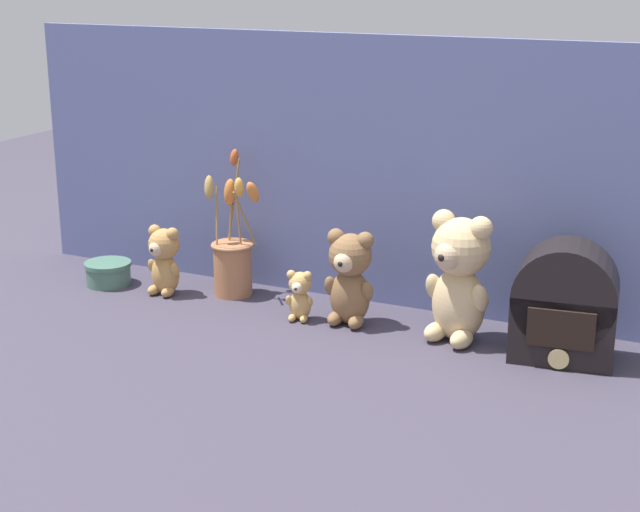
{
  "coord_description": "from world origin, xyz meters",
  "views": [
    {
      "loc": [
        0.79,
        -1.65,
        0.69
      ],
      "look_at": [
        0.0,
        0.02,
        0.13
      ],
      "focal_mm": 55.0,
      "sensor_mm": 36.0,
      "label": 1
    }
  ],
  "objects_px": {
    "teddy_bear_medium": "(350,276)",
    "flower_vase": "(233,257)",
    "teddy_bear_large": "(459,275)",
    "teddy_bear_tiny": "(299,295)",
    "teddy_bear_small": "(164,259)",
    "vintage_radio": "(565,306)",
    "decorative_tin_tall": "(108,273)"
  },
  "relations": [
    {
      "from": "teddy_bear_large",
      "to": "flower_vase",
      "type": "distance_m",
      "value": 0.52
    },
    {
      "from": "teddy_bear_medium",
      "to": "teddy_bear_tiny",
      "type": "bearing_deg",
      "value": -166.18
    },
    {
      "from": "teddy_bear_small",
      "to": "teddy_bear_tiny",
      "type": "height_order",
      "value": "teddy_bear_small"
    },
    {
      "from": "teddy_bear_tiny",
      "to": "flower_vase",
      "type": "xyz_separation_m",
      "value": [
        -0.2,
        0.08,
        0.03
      ]
    },
    {
      "from": "flower_vase",
      "to": "decorative_tin_tall",
      "type": "xyz_separation_m",
      "value": [
        -0.29,
        -0.06,
        -0.06
      ]
    },
    {
      "from": "vintage_radio",
      "to": "flower_vase",
      "type": "bearing_deg",
      "value": 175.75
    },
    {
      "from": "teddy_bear_small",
      "to": "vintage_radio",
      "type": "xyz_separation_m",
      "value": [
        0.85,
        0.01,
        0.02
      ]
    },
    {
      "from": "teddy_bear_large",
      "to": "flower_vase",
      "type": "relative_size",
      "value": 0.8
    },
    {
      "from": "teddy_bear_medium",
      "to": "vintage_radio",
      "type": "height_order",
      "value": "vintage_radio"
    },
    {
      "from": "flower_vase",
      "to": "decorative_tin_tall",
      "type": "height_order",
      "value": "flower_vase"
    },
    {
      "from": "teddy_bear_large",
      "to": "decorative_tin_tall",
      "type": "xyz_separation_m",
      "value": [
        -0.8,
        -0.01,
        -0.1
      ]
    },
    {
      "from": "teddy_bear_large",
      "to": "teddy_bear_medium",
      "type": "height_order",
      "value": "teddy_bear_large"
    },
    {
      "from": "teddy_bear_large",
      "to": "teddy_bear_small",
      "type": "distance_m",
      "value": 0.65
    },
    {
      "from": "teddy_bear_small",
      "to": "teddy_bear_tiny",
      "type": "xyz_separation_m",
      "value": [
        0.33,
        -0.02,
        -0.02
      ]
    },
    {
      "from": "vintage_radio",
      "to": "decorative_tin_tall",
      "type": "xyz_separation_m",
      "value": [
        -1.0,
        -0.01,
        -0.07
      ]
    },
    {
      "from": "flower_vase",
      "to": "teddy_bear_medium",
      "type": "bearing_deg",
      "value": -10.8
    },
    {
      "from": "teddy_bear_large",
      "to": "teddy_bear_small",
      "type": "height_order",
      "value": "teddy_bear_large"
    },
    {
      "from": "vintage_radio",
      "to": "decorative_tin_tall",
      "type": "height_order",
      "value": "vintage_radio"
    },
    {
      "from": "teddy_bear_tiny",
      "to": "vintage_radio",
      "type": "xyz_separation_m",
      "value": [
        0.52,
        0.03,
        0.05
      ]
    },
    {
      "from": "teddy_bear_tiny",
      "to": "decorative_tin_tall",
      "type": "bearing_deg",
      "value": 177.54
    },
    {
      "from": "teddy_bear_medium",
      "to": "teddy_bear_tiny",
      "type": "xyz_separation_m",
      "value": [
        -0.1,
        -0.02,
        -0.05
      ]
    },
    {
      "from": "decorative_tin_tall",
      "to": "flower_vase",
      "type": "bearing_deg",
      "value": 11.87
    },
    {
      "from": "vintage_radio",
      "to": "teddy_bear_small",
      "type": "bearing_deg",
      "value": -179.49
    },
    {
      "from": "teddy_bear_large",
      "to": "teddy_bear_tiny",
      "type": "bearing_deg",
      "value": -174.59
    },
    {
      "from": "teddy_bear_medium",
      "to": "flower_vase",
      "type": "relative_size",
      "value": 0.62
    },
    {
      "from": "teddy_bear_large",
      "to": "vintage_radio",
      "type": "bearing_deg",
      "value": -0.67
    },
    {
      "from": "teddy_bear_medium",
      "to": "vintage_radio",
      "type": "relative_size",
      "value": 0.89
    },
    {
      "from": "teddy_bear_small",
      "to": "flower_vase",
      "type": "xyz_separation_m",
      "value": [
        0.13,
        0.06,
        0.0
      ]
    },
    {
      "from": "teddy_bear_large",
      "to": "vintage_radio",
      "type": "height_order",
      "value": "teddy_bear_large"
    },
    {
      "from": "teddy_bear_tiny",
      "to": "vintage_radio",
      "type": "distance_m",
      "value": 0.52
    },
    {
      "from": "teddy_bear_large",
      "to": "teddy_bear_medium",
      "type": "xyz_separation_m",
      "value": [
        -0.22,
        -0.01,
        -0.03
      ]
    },
    {
      "from": "teddy_bear_tiny",
      "to": "vintage_radio",
      "type": "relative_size",
      "value": 0.48
    }
  ]
}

